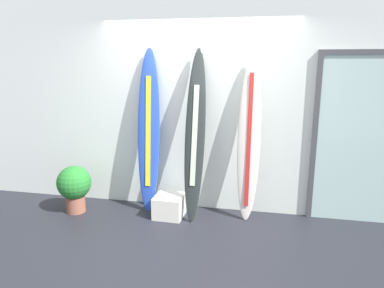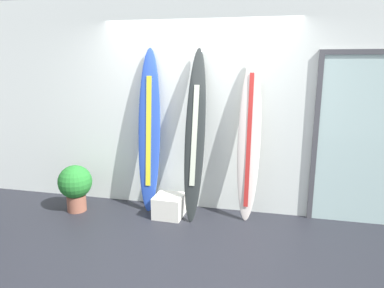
{
  "view_description": "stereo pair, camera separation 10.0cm",
  "coord_description": "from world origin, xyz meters",
  "px_view_note": "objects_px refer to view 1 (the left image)",
  "views": [
    {
      "loc": [
        0.86,
        -3.35,
        1.98
      ],
      "look_at": [
        -0.03,
        0.95,
        0.95
      ],
      "focal_mm": 33.22,
      "sensor_mm": 36.0,
      "label": 1
    },
    {
      "loc": [
        0.96,
        -3.33,
        1.98
      ],
      "look_at": [
        -0.03,
        0.95,
        0.95
      ],
      "focal_mm": 33.22,
      "sensor_mm": 36.0,
      "label": 2
    }
  ],
  "objects_px": {
    "surfboard_charcoal": "(195,136)",
    "glass_door": "(364,137)",
    "surfboard_ivory": "(249,140)",
    "potted_plant": "(74,186)",
    "surfboard_cobalt": "(149,133)",
    "display_block_left": "(169,206)"
  },
  "relations": [
    {
      "from": "surfboard_ivory",
      "to": "display_block_left",
      "type": "height_order",
      "value": "surfboard_ivory"
    },
    {
      "from": "surfboard_ivory",
      "to": "glass_door",
      "type": "distance_m",
      "value": 1.38
    },
    {
      "from": "surfboard_cobalt",
      "to": "surfboard_charcoal",
      "type": "distance_m",
      "value": 0.65
    },
    {
      "from": "potted_plant",
      "to": "surfboard_cobalt",
      "type": "bearing_deg",
      "value": 18.3
    },
    {
      "from": "display_block_left",
      "to": "potted_plant",
      "type": "xyz_separation_m",
      "value": [
        -1.27,
        -0.11,
        0.23
      ]
    },
    {
      "from": "surfboard_charcoal",
      "to": "surfboard_ivory",
      "type": "xyz_separation_m",
      "value": [
        0.66,
        0.11,
        -0.06
      ]
    },
    {
      "from": "glass_door",
      "to": "surfboard_cobalt",
      "type": "bearing_deg",
      "value": -176.51
    },
    {
      "from": "display_block_left",
      "to": "potted_plant",
      "type": "height_order",
      "value": "potted_plant"
    },
    {
      "from": "surfboard_cobalt",
      "to": "glass_door",
      "type": "xyz_separation_m",
      "value": [
        2.67,
        0.16,
        0.03
      ]
    },
    {
      "from": "display_block_left",
      "to": "glass_door",
      "type": "bearing_deg",
      "value": 8.88
    },
    {
      "from": "surfboard_cobalt",
      "to": "surfboard_ivory",
      "type": "distance_m",
      "value": 1.31
    },
    {
      "from": "surfboard_charcoal",
      "to": "glass_door",
      "type": "bearing_deg",
      "value": 7.58
    },
    {
      "from": "surfboard_charcoal",
      "to": "potted_plant",
      "type": "bearing_deg",
      "value": -172.57
    },
    {
      "from": "surfboard_ivory",
      "to": "potted_plant",
      "type": "xyz_separation_m",
      "value": [
        -2.26,
        -0.32,
        -0.65
      ]
    },
    {
      "from": "glass_door",
      "to": "potted_plant",
      "type": "distance_m",
      "value": 3.73
    },
    {
      "from": "surfboard_charcoal",
      "to": "potted_plant",
      "type": "xyz_separation_m",
      "value": [
        -1.59,
        -0.21,
        -0.7
      ]
    },
    {
      "from": "display_block_left",
      "to": "glass_door",
      "type": "relative_size",
      "value": 0.18
    },
    {
      "from": "surfboard_charcoal",
      "to": "display_block_left",
      "type": "xyz_separation_m",
      "value": [
        -0.32,
        -0.1,
        -0.93
      ]
    },
    {
      "from": "surfboard_cobalt",
      "to": "surfboard_ivory",
      "type": "xyz_separation_m",
      "value": [
        1.31,
        0.0,
        -0.04
      ]
    },
    {
      "from": "surfboard_ivory",
      "to": "potted_plant",
      "type": "bearing_deg",
      "value": -171.97
    },
    {
      "from": "surfboard_charcoal",
      "to": "potted_plant",
      "type": "distance_m",
      "value": 1.76
    },
    {
      "from": "display_block_left",
      "to": "glass_door",
      "type": "height_order",
      "value": "glass_door"
    }
  ]
}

